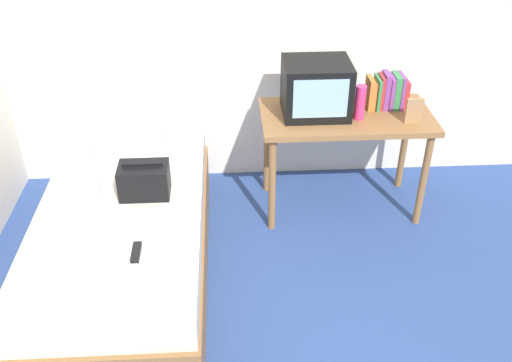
% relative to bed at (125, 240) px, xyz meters
% --- Properties ---
extents(wall_back, '(5.20, 0.10, 2.60)m').
position_rel_bed_xyz_m(wall_back, '(1.00, 1.18, 1.05)').
color(wall_back, silver).
rests_on(wall_back, ground).
extents(bed, '(1.00, 2.00, 0.51)m').
position_rel_bed_xyz_m(bed, '(0.00, 0.00, 0.00)').
color(bed, olive).
rests_on(bed, ground).
extents(desk, '(1.16, 0.60, 0.76)m').
position_rel_bed_xyz_m(desk, '(1.47, 0.64, 0.41)').
color(desk, olive).
rests_on(desk, ground).
extents(tv, '(0.44, 0.39, 0.36)m').
position_rel_bed_xyz_m(tv, '(1.25, 0.67, 0.69)').
color(tv, black).
rests_on(tv, desk).
extents(water_bottle, '(0.07, 0.07, 0.23)m').
position_rel_bed_xyz_m(water_bottle, '(1.53, 0.57, 0.62)').
color(water_bottle, '#E53372').
rests_on(water_bottle, desk).
extents(book_row, '(0.28, 0.17, 0.25)m').
position_rel_bed_xyz_m(book_row, '(1.76, 0.73, 0.62)').
color(book_row, '#CC7233').
rests_on(book_row, desk).
extents(picture_frame, '(0.11, 0.02, 0.17)m').
position_rel_bed_xyz_m(picture_frame, '(1.87, 0.48, 0.59)').
color(picture_frame, '#9E754C').
rests_on(picture_frame, desk).
extents(pillow, '(0.48, 0.31, 0.13)m').
position_rel_bed_xyz_m(pillow, '(-0.02, 0.75, 0.32)').
color(pillow, silver).
rests_on(pillow, bed).
extents(handbag, '(0.30, 0.20, 0.23)m').
position_rel_bed_xyz_m(handbag, '(0.14, 0.12, 0.36)').
color(handbag, black).
rests_on(handbag, bed).
extents(magazine, '(0.21, 0.29, 0.01)m').
position_rel_bed_xyz_m(magazine, '(-0.12, -0.31, 0.26)').
color(magazine, white).
rests_on(magazine, bed).
extents(remote_dark, '(0.04, 0.16, 0.02)m').
position_rel_bed_xyz_m(remote_dark, '(0.15, -0.44, 0.27)').
color(remote_dark, black).
rests_on(remote_dark, bed).
extents(remote_silver, '(0.04, 0.14, 0.02)m').
position_rel_bed_xyz_m(remote_silver, '(-0.17, 0.18, 0.27)').
color(remote_silver, '#B7B7BC').
rests_on(remote_silver, bed).
extents(folded_towel, '(0.28, 0.22, 0.05)m').
position_rel_bed_xyz_m(folded_towel, '(0.14, -0.71, 0.28)').
color(folded_towel, white).
rests_on(folded_towel, bed).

